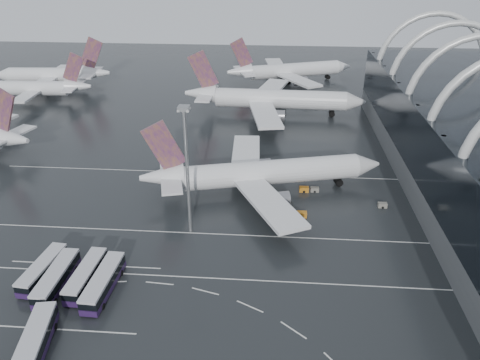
# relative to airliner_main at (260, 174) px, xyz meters

# --- Properties ---
(ground) EXTENTS (420.00, 420.00, 0.00)m
(ground) POSITION_rel_airliner_main_xyz_m (-6.76, -30.69, -4.84)
(ground) COLOR black
(ground) RESTS_ON ground
(lane_marking_near) EXTENTS (120.00, 0.25, 0.01)m
(lane_marking_near) POSITION_rel_airliner_main_xyz_m (-6.76, -32.69, -4.84)
(lane_marking_near) COLOR silver
(lane_marking_near) RESTS_ON ground
(lane_marking_mid) EXTENTS (120.00, 0.25, 0.01)m
(lane_marking_mid) POSITION_rel_airliner_main_xyz_m (-6.76, -18.69, -4.84)
(lane_marking_mid) COLOR silver
(lane_marking_mid) RESTS_ON ground
(lane_marking_far) EXTENTS (120.00, 0.25, 0.01)m
(lane_marking_far) POSITION_rel_airliner_main_xyz_m (-6.76, 9.31, -4.84)
(lane_marking_far) COLOR silver
(lane_marking_far) RESTS_ON ground
(bus_bay_line_south) EXTENTS (28.00, 0.25, 0.01)m
(bus_bay_line_south) POSITION_rel_airliner_main_xyz_m (-30.76, -46.69, -4.84)
(bus_bay_line_south) COLOR silver
(bus_bay_line_south) RESTS_ON ground
(bus_bay_line_north) EXTENTS (28.00, 0.25, 0.01)m
(bus_bay_line_north) POSITION_rel_airliner_main_xyz_m (-30.76, -30.69, -4.84)
(bus_bay_line_north) COLOR silver
(bus_bay_line_north) RESTS_ON ground
(airliner_main) EXTENTS (56.50, 48.84, 19.34)m
(airliner_main) POSITION_rel_airliner_main_xyz_m (0.00, 0.00, 0.00)
(airliner_main) COLOR silver
(airliner_main) RESTS_ON ground
(airliner_gate_b) EXTENTS (61.50, 55.38, 21.39)m
(airliner_gate_b) POSITION_rel_airliner_main_xyz_m (1.42, 56.73, 0.51)
(airliner_gate_b) COLOR silver
(airliner_gate_b) RESTS_ON ground
(airliner_gate_c) EXTENTS (53.34, 48.63, 19.58)m
(airliner_gate_c) POSITION_rel_airliner_main_xyz_m (7.95, 99.00, 0.05)
(airliner_gate_c) COLOR silver
(airliner_gate_c) RESTS_ON ground
(jet_remote_mid) EXTENTS (41.35, 33.29, 18.04)m
(jet_remote_mid) POSITION_rel_airliner_main_xyz_m (-85.01, 66.08, -0.19)
(jet_remote_mid) COLOR silver
(jet_remote_mid) RESTS_ON ground
(jet_remote_far) EXTENTS (47.03, 37.89, 20.49)m
(jet_remote_far) POSITION_rel_airliner_main_xyz_m (-86.25, 82.70, 0.44)
(jet_remote_far) COLOR silver
(jet_remote_far) RESTS_ON ground
(bus_row_near_a) EXTENTS (4.08, 12.72, 3.08)m
(bus_row_near_a) POSITION_rel_airliner_main_xyz_m (-36.72, -34.73, -3.15)
(bus_row_near_a) COLOR #301544
(bus_row_near_a) RESTS_ON ground
(bus_row_near_b) EXTENTS (3.32, 13.33, 3.27)m
(bus_row_near_b) POSITION_rel_airliner_main_xyz_m (-33.20, -36.92, -3.05)
(bus_row_near_b) COLOR #301544
(bus_row_near_b) RESTS_ON ground
(bus_row_near_c) EXTENTS (3.47, 12.91, 3.15)m
(bus_row_near_c) POSITION_rel_airliner_main_xyz_m (-28.49, -35.81, -3.11)
(bus_row_near_c) COLOR #301544
(bus_row_near_c) RESTS_ON ground
(bus_row_near_d) EXTENTS (3.65, 13.59, 3.32)m
(bus_row_near_d) POSITION_rel_airliner_main_xyz_m (-24.83, -37.41, -3.02)
(bus_row_near_d) COLOR #301544
(bus_row_near_d) RESTS_ON ground
(bus_row_far_b) EXTENTS (5.39, 14.10, 3.39)m
(bus_row_far_b) POSITION_rel_airliner_main_xyz_m (-30.04, -51.31, -2.98)
(bus_row_far_b) COLOR #301544
(bus_row_far_b) RESTS_ON ground
(floodlight_mast) EXTENTS (2.04, 2.04, 26.67)m
(floodlight_mast) POSITION_rel_airliner_main_xyz_m (-13.42, -18.06, 11.93)
(floodlight_mast) COLOR gray
(floodlight_mast) RESTS_ON ground
(gse_cart_belly_a) EXTENTS (2.19, 1.29, 1.19)m
(gse_cart_belly_a) POSITION_rel_airliner_main_xyz_m (9.48, -10.56, -4.25)
(gse_cart_belly_a) COLOR #BF7219
(gse_cart_belly_a) RESTS_ON ground
(gse_cart_belly_b) EXTENTS (1.96, 1.16, 1.07)m
(gse_cart_belly_b) POSITION_rel_airliner_main_xyz_m (13.02, 1.27, -4.31)
(gse_cart_belly_b) COLOR slate
(gse_cart_belly_b) RESTS_ON ground
(gse_cart_belly_c) EXTENTS (2.10, 1.24, 1.14)m
(gse_cart_belly_c) POSITION_rel_airliner_main_xyz_m (3.33, -9.85, -4.27)
(gse_cart_belly_c) COLOR #BF7219
(gse_cart_belly_c) RESTS_ON ground
(gse_cart_belly_d) EXTENTS (1.96, 1.16, 1.07)m
(gse_cart_belly_d) POSITION_rel_airliner_main_xyz_m (27.66, -5.03, -4.31)
(gse_cart_belly_d) COLOR slate
(gse_cart_belly_d) RESTS_ON ground
(gse_cart_belly_e) EXTENTS (2.20, 1.30, 1.20)m
(gse_cart_belly_e) POSITION_rel_airliner_main_xyz_m (10.50, 1.06, -4.24)
(gse_cart_belly_e) COLOR #BF7219
(gse_cart_belly_e) RESTS_ON ground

